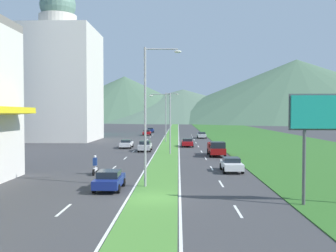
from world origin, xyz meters
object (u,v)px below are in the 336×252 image
object	(u,v)px
pickup_truck_0	(217,149)
car_5	(202,135)
street_lamp_near	(149,108)
car_2	(151,130)
car_7	(187,143)
street_lamp_mid	(168,119)
car_6	(126,144)
car_4	(147,132)
car_3	(109,180)
car_1	(145,146)
car_0	(231,164)
motorcycle_rider	(95,167)
street_lamp_far	(167,114)

from	to	relation	value
pickup_truck_0	car_5	bearing A→B (deg)	179.54
street_lamp_near	car_2	distance (m)	82.37
car_5	car_7	size ratio (longest dim) A/B	1.10
street_lamp_mid	car_6	world-z (taller)	street_lamp_mid
car_4	pickup_truck_0	bearing A→B (deg)	-164.33
car_6	car_7	size ratio (longest dim) A/B	1.13
car_3	car_7	world-z (taller)	car_3
car_1	car_6	world-z (taller)	car_1
car_0	car_5	xyz separation A→B (m)	(0.19, 49.39, 0.03)
car_5	motorcycle_rider	distance (m)	53.16
street_lamp_far	car_5	bearing A→B (deg)	56.10
street_lamp_near	car_7	world-z (taller)	street_lamp_near
car_2	car_6	xyz separation A→B (m)	(-0.30, -49.47, -0.06)
pickup_truck_0	motorcycle_rider	world-z (taller)	pickup_truck_0
car_4	car_2	bearing A→B (deg)	0.07
car_5	car_4	bearing A→B (deg)	-129.80
car_4	car_5	size ratio (longest dim) A/B	0.92
car_1	car_4	world-z (taller)	car_1
car_1	car_4	distance (m)	41.37
car_7	pickup_truck_0	bearing A→B (deg)	14.24
street_lamp_mid	car_3	world-z (taller)	street_lamp_mid
street_lamp_near	car_6	bearing A→B (deg)	100.92
car_7	car_6	bearing A→B (deg)	-75.44
street_lamp_mid	car_6	distance (m)	12.58
car_1	car_2	xyz separation A→B (m)	(-3.23, 54.57, -0.02)
car_1	car_6	bearing A→B (deg)	34.67
car_2	pickup_truck_0	size ratio (longest dim) A/B	0.79
car_0	car_5	distance (m)	49.39
car_6	car_5	bearing A→B (deg)	-29.34
street_lamp_near	car_1	world-z (taller)	street_lamp_near
car_1	car_4	bearing A→B (deg)	4.45
car_0	car_1	bearing A→B (deg)	-152.33
car_3	car_5	xyz separation A→B (m)	(10.54, 58.34, -0.00)
car_3	street_lamp_near	bearing A→B (deg)	-70.17
car_5	motorcycle_rider	size ratio (longest dim) A/B	2.20
car_6	pickup_truck_0	xyz separation A→B (m)	(13.65, -11.38, 0.27)
car_5	motorcycle_rider	bearing A→B (deg)	-14.30
car_3	car_4	size ratio (longest dim) A/B	1.01
motorcycle_rider	car_2	bearing A→B (deg)	0.38
car_7	pickup_truck_0	xyz separation A→B (m)	(3.55, -14.00, 0.26)
car_1	car_0	bearing A→B (deg)	-152.33
motorcycle_rider	car_7	bearing A→B (deg)	-17.58
street_lamp_mid	pickup_truck_0	size ratio (longest dim) A/B	1.57
street_lamp_near	car_4	distance (m)	69.12
street_lamp_far	pickup_truck_0	bearing A→B (deg)	-73.52
street_lamp_near	car_7	size ratio (longest dim) A/B	2.68
street_lamp_mid	car_7	world-z (taller)	street_lamp_mid
car_2	car_6	distance (m)	49.47
car_4	car_1	bearing A→B (deg)	-175.55
street_lamp_mid	car_5	world-z (taller)	street_lamp_mid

